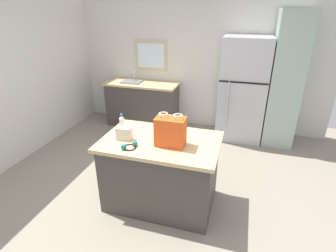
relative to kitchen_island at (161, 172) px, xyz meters
name	(u,v)px	position (x,y,z in m)	size (l,w,h in m)	color
ground	(156,202)	(-0.06, -0.05, -0.45)	(6.44, 6.44, 0.00)	gray
back_wall	(198,65)	(-0.08, 2.63, 0.81)	(5.01, 0.13, 2.50)	silver
kitchen_island	(161,172)	(0.00, 0.00, 0.00)	(1.37, 0.89, 0.89)	#423D38
refrigerator	(243,90)	(0.83, 2.22, 0.48)	(0.82, 0.71, 1.86)	#B7B7BC
tall_cabinet	(285,81)	(1.52, 2.22, 0.70)	(0.51, 0.63, 2.29)	#9EB2A8
sink_counter	(142,103)	(-1.15, 2.26, 0.02)	(1.47, 0.62, 1.09)	#423D38
shopping_bag	(170,131)	(0.14, -0.08, 0.60)	(0.33, 0.20, 0.37)	#DB511E
small_box	(124,134)	(-0.41, -0.10, 0.51)	(0.18, 0.09, 0.15)	beige
bottle	(122,123)	(-0.55, 0.13, 0.53)	(0.06, 0.06, 0.21)	white
ear_defenders	(129,146)	(-0.27, -0.28, 0.46)	(0.21, 0.21, 0.06)	black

